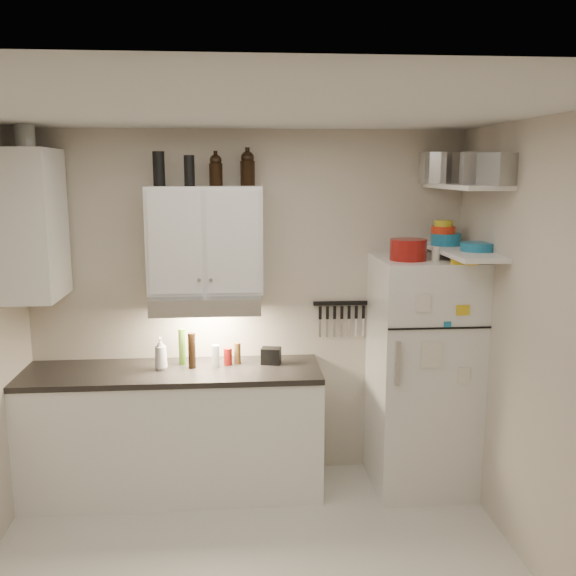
{
  "coord_description": "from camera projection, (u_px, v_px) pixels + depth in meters",
  "views": [
    {
      "loc": [
        -0.08,
        -3.2,
        2.31
      ],
      "look_at": [
        0.25,
        0.9,
        1.55
      ],
      "focal_mm": 40.0,
      "sensor_mm": 36.0,
      "label": 1
    }
  ],
  "objects": [
    {
      "name": "range_hood",
      "position": [
        206.0,
        302.0,
        4.53
      ],
      "size": [
        0.76,
        0.46,
        0.12
      ],
      "primitive_type": "cube",
      "color": "silver",
      "rests_on": "back_wall"
    },
    {
      "name": "knife_strip",
      "position": [
        341.0,
        303.0,
        4.84
      ],
      "size": [
        0.42,
        0.02,
        0.03
      ],
      "primitive_type": "cube",
      "color": "black",
      "rests_on": "back_wall"
    },
    {
      "name": "spice_jar",
      "position": [
        436.0,
        254.0,
        4.37
      ],
      "size": [
        0.06,
        0.06,
        0.09
      ],
      "primitive_type": "cylinder",
      "rotation": [
        0.0,
        0.0,
        -0.1
      ],
      "color": "silver",
      "rests_on": "fridge"
    },
    {
      "name": "back_wall",
      "position": [
        248.0,
        307.0,
        4.81
      ],
      "size": [
        3.2,
        0.02,
        2.6
      ],
      "primitive_type": "cube",
      "color": "#BFB4A3",
      "rests_on": "ground"
    },
    {
      "name": "stock_pot",
      "position": [
        440.0,
        168.0,
        4.59
      ],
      "size": [
        0.31,
        0.31,
        0.22
      ],
      "primitive_type": "cylinder",
      "rotation": [
        0.0,
        0.0,
        -0.02
      ],
      "color": "silver",
      "rests_on": "shelf_hi"
    },
    {
      "name": "ceiling",
      "position": [
        251.0,
        106.0,
        3.09
      ],
      "size": [
        3.2,
        3.0,
        0.02
      ],
      "primitive_type": "cube",
      "color": "silver",
      "rests_on": "ground"
    },
    {
      "name": "side_jar",
      "position": [
        25.0,
        135.0,
        4.2
      ],
      "size": [
        0.15,
        0.15,
        0.17
      ],
      "primitive_type": "cylinder",
      "rotation": [
        0.0,
        0.0,
        -0.14
      ],
      "color": "silver",
      "rests_on": "side_cabinet"
    },
    {
      "name": "oil_bottle",
      "position": [
        182.0,
        347.0,
        4.63
      ],
      "size": [
        0.06,
        0.06,
        0.26
      ],
      "primitive_type": "cylinder",
      "rotation": [
        0.0,
        0.0,
        -0.28
      ],
      "color": "#41681A",
      "rests_on": "countertop"
    },
    {
      "name": "plates",
      "position": [
        478.0,
        247.0,
        4.29
      ],
      "size": [
        0.26,
        0.26,
        0.06
      ],
      "primitive_type": "cylinder",
      "rotation": [
        0.0,
        0.0,
        -0.17
      ],
      "color": "teal",
      "rests_on": "shelf_lo"
    },
    {
      "name": "tin_a",
      "position": [
        478.0,
        168.0,
        4.17
      ],
      "size": [
        0.24,
        0.22,
        0.21
      ],
      "primitive_type": "cube",
      "rotation": [
        0.0,
        0.0,
        -0.19
      ],
      "color": "#AAAAAD",
      "rests_on": "shelf_hi"
    },
    {
      "name": "countertop",
      "position": [
        172.0,
        372.0,
        4.53
      ],
      "size": [
        2.1,
        0.62,
        0.04
      ],
      "primitive_type": "cube",
      "color": "black",
      "rests_on": "base_cabinet"
    },
    {
      "name": "bowl_yellow",
      "position": [
        443.0,
        223.0,
        4.59
      ],
      "size": [
        0.13,
        0.13,
        0.04
      ],
      "primitive_type": "cylinder",
      "color": "gold",
      "rests_on": "bowl_orange"
    },
    {
      "name": "vinegar_bottle",
      "position": [
        192.0,
        351.0,
        4.54
      ],
      "size": [
        0.06,
        0.06,
        0.26
      ],
      "primitive_type": "cylinder",
      "rotation": [
        0.0,
        0.0,
        -0.22
      ],
      "color": "black",
      "rests_on": "countertop"
    },
    {
      "name": "shelf_hi",
      "position": [
        465.0,
        187.0,
        4.29
      ],
      "size": [
        0.3,
        0.95,
        0.03
      ],
      "primitive_type": "cube",
      "color": "white",
      "rests_on": "right_wall"
    },
    {
      "name": "growler_b",
      "position": [
        248.0,
        168.0,
        4.51
      ],
      "size": [
        0.13,
        0.13,
        0.25
      ],
      "primitive_type": null,
      "rotation": [
        0.0,
        0.0,
        -0.29
      ],
      "color": "black",
      "rests_on": "upper_cabinet"
    },
    {
      "name": "side_cabinet",
      "position": [
        33.0,
        225.0,
        4.27
      ],
      "size": [
        0.33,
        0.55,
        1.0
      ],
      "primitive_type": "cube",
      "color": "white",
      "rests_on": "left_wall"
    },
    {
      "name": "upper_cabinet",
      "position": [
        205.0,
        240.0,
        4.52
      ],
      "size": [
        0.8,
        0.33,
        0.75
      ],
      "primitive_type": "cube",
      "color": "white",
      "rests_on": "back_wall"
    },
    {
      "name": "soap_bottle",
      "position": [
        161.0,
        352.0,
        4.51
      ],
      "size": [
        0.11,
        0.11,
        0.26
      ],
      "primitive_type": "imported",
      "rotation": [
        0.0,
        0.0,
        0.09
      ],
      "color": "white",
      "rests_on": "countertop"
    },
    {
      "name": "caddy",
      "position": [
        271.0,
        356.0,
        4.66
      ],
      "size": [
        0.16,
        0.13,
        0.12
      ],
      "primitive_type": "cube",
      "rotation": [
        0.0,
        0.0,
        -0.22
      ],
      "color": "black",
      "rests_on": "countertop"
    },
    {
      "name": "growler_a",
      "position": [
        216.0,
        170.0,
        4.45
      ],
      "size": [
        0.1,
        0.1,
        0.22
      ],
      "primitive_type": null,
      "rotation": [
        0.0,
        0.0,
        -0.02
      ],
      "color": "black",
      "rests_on": "upper_cabinet"
    },
    {
      "name": "thermos_b",
      "position": [
        159.0,
        169.0,
        4.35
      ],
      "size": [
        0.1,
        0.1,
        0.23
      ],
      "primitive_type": "cylinder",
      "rotation": [
        0.0,
        0.0,
        0.21
      ],
      "color": "black",
      "rests_on": "upper_cabinet"
    },
    {
      "name": "fridge",
      "position": [
        422.0,
        374.0,
        4.65
      ],
      "size": [
        0.7,
        0.68,
        1.7
      ],
      "primitive_type": "cube",
      "color": "white",
      "rests_on": "floor"
    },
    {
      "name": "book_stack",
      "position": [
        464.0,
        258.0,
        4.26
      ],
      "size": [
        0.23,
        0.26,
        0.07
      ],
      "primitive_type": "cube",
      "rotation": [
        0.0,
        0.0,
        -0.32
      ],
      "color": "gold",
      "rests_on": "fridge"
    },
    {
      "name": "clear_bottle",
      "position": [
        216.0,
        356.0,
        4.58
      ],
      "size": [
        0.07,
        0.07,
        0.16
      ],
      "primitive_type": "cylinder",
      "rotation": [
        0.0,
        0.0,
        0.43
      ],
      "color": "silver",
      "rests_on": "countertop"
    },
    {
      "name": "dutch_oven",
      "position": [
        408.0,
        250.0,
        4.38
      ],
      "size": [
        0.3,
        0.3,
        0.15
      ],
      "primitive_type": "cylinder",
      "rotation": [
        0.0,
        0.0,
        0.23
      ],
      "color": "maroon",
      "rests_on": "fridge"
    },
    {
      "name": "bowl_teal",
      "position": [
        446.0,
        239.0,
        4.62
      ],
      "size": [
        0.21,
        0.21,
        0.09
      ],
      "primitive_type": "cylinder",
      "color": "teal",
      "rests_on": "shelf_lo"
    },
    {
      "name": "thermos_a",
      "position": [
        189.0,
        171.0,
        4.35
      ],
      "size": [
        0.08,
        0.08,
        0.21
      ],
      "primitive_type": "cylinder",
      "rotation": [
        0.0,
        0.0,
        -0.2
      ],
      "color": "black",
      "rests_on": "upper_cabinet"
    },
    {
      "name": "shelf_lo",
      "position": [
        462.0,
        252.0,
        4.36
      ],
      "size": [
        0.3,
        0.95,
        0.03
      ],
      "primitive_type": "cube",
      "color": "white",
      "rests_on": "right_wall"
    },
    {
      "name": "red_jar",
      "position": [
        228.0,
        357.0,
        4.63
      ],
      "size": [
        0.06,
        0.06,
        0.12
      ],
      "primitive_type": "cylinder",
      "rotation": [
        0.0,
        0.0,
        0.01
      ],
      "color": "maroon",
      "rests_on": "countertop"
    },
    {
      "name": "right_wall",
      "position": [
        552.0,
        360.0,
        3.46
      ],
      "size": [
        0.02,
        3.0,
        2.6
      ],
      "primitive_type": "cube",
      "color": "#BFB4A3",
      "rests_on": "ground"
    },
    {
      "name": "bowl_orange",
      "position": [
        443.0,
        230.0,
        4.6
      ],
      "size": [
        0.17,
        0.17,
        0.05
      ],
      "primitive_type": "cylinder",
      "color": "red",
      "rests_on": "bowl_teal"
    },
    {
      "name": "base_cabinet",
      "position": [
        174.0,
        433.0,
        4.62
      ],
      "size": [
        2.1,
        0.6,
        0.88
      ],
      "primitive_type": "cube",
      "color": "white",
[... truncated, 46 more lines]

